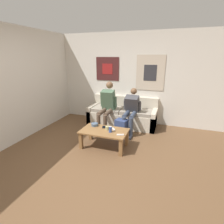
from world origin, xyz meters
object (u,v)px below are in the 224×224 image
at_px(couch, 122,115).
at_px(person_seated_adult, 107,104).
at_px(drink_can_blue, 110,129).
at_px(backpack, 121,128).
at_px(coffee_table, 104,133).
at_px(pillar_candle, 107,128).
at_px(ceramic_bowl, 95,124).
at_px(game_controller_near_left, 113,129).
at_px(person_seated_teen, 131,109).
at_px(game_controller_near_right, 120,135).
at_px(cell_phone, 104,127).

relative_size(couch, person_seated_adult, 1.53).
distance_m(couch, drink_can_blue, 1.46).
bearing_deg(person_seated_adult, backpack, -36.54).
bearing_deg(coffee_table, couch, 89.76).
xyz_separation_m(coffee_table, pillar_candle, (0.05, 0.05, 0.11)).
height_order(ceramic_bowl, game_controller_near_left, ceramic_bowl).
bearing_deg(coffee_table, pillar_candle, 44.56).
distance_m(coffee_table, person_seated_teen, 1.12).
height_order(coffee_table, person_seated_teen, person_seated_teen).
distance_m(game_controller_near_right, cell_phone, 0.54).
bearing_deg(ceramic_bowl, person_seated_teen, 53.19).
xyz_separation_m(coffee_table, backpack, (0.20, 0.64, -0.11)).
height_order(couch, game_controller_near_left, couch).
relative_size(person_seated_adult, drink_can_blue, 10.11).
xyz_separation_m(person_seated_adult, cell_phone, (0.25, -0.87, -0.28)).
height_order(couch, drink_can_blue, couch).
distance_m(person_seated_adult, drink_can_blue, 1.18).
xyz_separation_m(couch, backpack, (0.19, -0.76, -0.07)).
bearing_deg(cell_phone, person_seated_teen, 64.60).
xyz_separation_m(coffee_table, ceramic_bowl, (-0.30, 0.17, 0.11)).
height_order(couch, game_controller_near_right, couch).
xyz_separation_m(drink_can_blue, game_controller_near_right, (0.24, -0.08, -0.05)).
bearing_deg(game_controller_near_left, couch, 97.52).
bearing_deg(backpack, couch, 104.09).
distance_m(couch, ceramic_bowl, 1.28).
bearing_deg(drink_can_blue, coffee_table, 166.59).
xyz_separation_m(couch, cell_phone, (-0.08, -1.25, 0.12)).
height_order(person_seated_teen, drink_can_blue, person_seated_teen).
bearing_deg(person_seated_adult, game_controller_near_left, -61.69).
height_order(person_seated_teen, pillar_candle, person_seated_teen).
distance_m(pillar_candle, drink_can_blue, 0.14).
relative_size(ceramic_bowl, game_controller_near_right, 1.07).
xyz_separation_m(person_seated_adult, game_controller_near_right, (0.72, -1.14, -0.27)).
bearing_deg(pillar_candle, coffee_table, -135.44).
bearing_deg(cell_phone, drink_can_blue, -40.63).
bearing_deg(game_controller_near_left, drink_can_blue, -98.79).
distance_m(pillar_candle, cell_phone, 0.17).
xyz_separation_m(backpack, game_controller_near_right, (0.20, -0.76, 0.19)).
relative_size(coffee_table, cell_phone, 6.68).
bearing_deg(cell_phone, game_controller_near_right, -30.82).
height_order(person_seated_teen, game_controller_near_left, person_seated_teen).
bearing_deg(ceramic_bowl, backpack, 43.56).
height_order(person_seated_adult, pillar_candle, person_seated_adult).
relative_size(backpack, cell_phone, 2.88).
bearing_deg(game_controller_near_left, person_seated_adult, 118.31).
bearing_deg(person_seated_teen, game_controller_near_left, -100.09).
relative_size(person_seated_adult, person_seated_teen, 1.13).
distance_m(couch, backpack, 0.79).
bearing_deg(game_controller_near_right, pillar_candle, 152.87).
distance_m(person_seated_teen, game_controller_near_right, 1.17).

